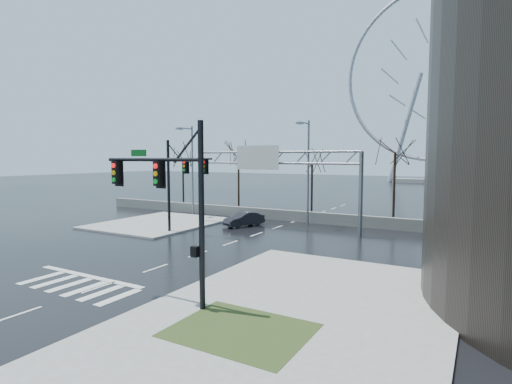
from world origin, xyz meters
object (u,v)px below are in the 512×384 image
Objects in this scene: signal_mast_near at (175,196)px; ferris_wheel at (435,80)px; car at (244,219)px; sign_gantry at (269,172)px; signal_mast_far at (178,177)px.

ferris_wheel is at bearing 90.08° from signal_mast_near.
ferris_wheel is 12.57× the size of car.
ferris_wheel reaches higher than signal_mast_near.
sign_gantry is (-5.52, 19.00, 0.31)m from signal_mast_near.
car is (2.79, 6.07, -4.17)m from signal_mast_far.
sign_gantry is 4.04× the size of car.
signal_mast_near and signal_mast_far have the same top height.
signal_mast_near is 21.18m from car.
sign_gantry is at bearing 47.53° from signal_mast_far.
ferris_wheel reaches higher than car.
signal_mast_far is at bearing -97.20° from ferris_wheel.
car is (-8.08, -79.97, -25.47)m from ferris_wheel.
signal_mast_near is 101.29m from ferris_wheel.
sign_gantry is at bearing 106.19° from signal_mast_near.
signal_mast_far is at bearing -132.47° from sign_gantry.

